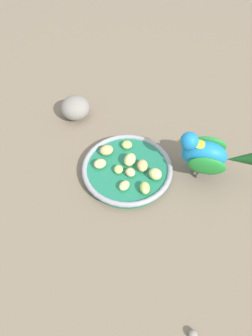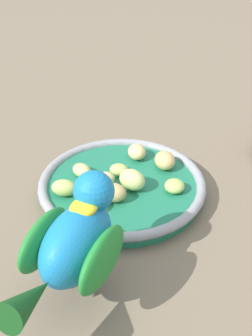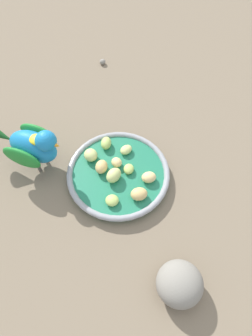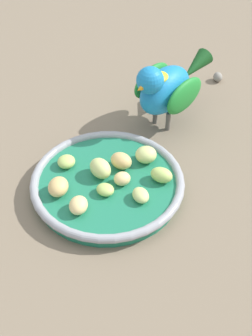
% 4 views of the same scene
% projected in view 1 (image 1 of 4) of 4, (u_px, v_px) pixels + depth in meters
% --- Properties ---
extents(ground_plane, '(4.00, 4.00, 0.00)m').
position_uv_depth(ground_plane, '(115.00, 173.00, 0.82)').
color(ground_plane, '#756651').
extents(feeding_bowl, '(0.23, 0.23, 0.03)m').
position_uv_depth(feeding_bowl, '(127.00, 169.00, 0.81)').
color(feeding_bowl, '#1E7251').
rests_on(feeding_bowl, ground_plane).
extents(apple_piece_0, '(0.04, 0.04, 0.03)m').
position_uv_depth(apple_piece_0, '(130.00, 160.00, 0.81)').
color(apple_piece_0, '#C6D17A').
rests_on(apple_piece_0, feeding_bowl).
extents(apple_piece_1, '(0.04, 0.04, 0.02)m').
position_uv_depth(apple_piece_1, '(127.00, 145.00, 0.85)').
color(apple_piece_1, '#B2CC66').
rests_on(apple_piece_1, feeding_bowl).
extents(apple_piece_2, '(0.04, 0.04, 0.02)m').
position_uv_depth(apple_piece_2, '(144.00, 188.00, 0.76)').
color(apple_piece_2, '#B2CC66').
rests_on(apple_piece_2, feeding_bowl).
extents(apple_piece_3, '(0.04, 0.04, 0.02)m').
position_uv_depth(apple_piece_3, '(106.00, 150.00, 0.83)').
color(apple_piece_3, tan).
rests_on(apple_piece_3, feeding_bowl).
extents(apple_piece_4, '(0.03, 0.03, 0.02)m').
position_uv_depth(apple_piece_4, '(124.00, 186.00, 0.77)').
color(apple_piece_4, '#C6D17A').
rests_on(apple_piece_4, feeding_bowl).
extents(apple_piece_5, '(0.04, 0.04, 0.02)m').
position_uv_depth(apple_piece_5, '(142.00, 166.00, 0.80)').
color(apple_piece_5, tan).
rests_on(apple_piece_5, feeding_bowl).
extents(apple_piece_6, '(0.04, 0.04, 0.02)m').
position_uv_depth(apple_piece_6, '(100.00, 164.00, 0.81)').
color(apple_piece_6, '#E5C67F').
rests_on(apple_piece_6, feeding_bowl).
extents(apple_piece_7, '(0.04, 0.04, 0.03)m').
position_uv_depth(apple_piece_7, '(155.00, 174.00, 0.78)').
color(apple_piece_7, '#C6D17A').
rests_on(apple_piece_7, feeding_bowl).
extents(apple_piece_8, '(0.04, 0.03, 0.02)m').
position_uv_depth(apple_piece_8, '(119.00, 169.00, 0.80)').
color(apple_piece_8, '#B2CC66').
rests_on(apple_piece_8, feeding_bowl).
extents(apple_piece_9, '(0.02, 0.03, 0.02)m').
position_uv_depth(apple_piece_9, '(130.00, 172.00, 0.79)').
color(apple_piece_9, '#E5C67F').
rests_on(apple_piece_9, feeding_bowl).
extents(parrot, '(0.13, 0.18, 0.13)m').
position_uv_depth(parrot, '(206.00, 154.00, 0.76)').
color(parrot, '#59544C').
rests_on(parrot, ground_plane).
extents(rock_large, '(0.12, 0.12, 0.06)m').
position_uv_depth(rock_large, '(75.00, 108.00, 0.93)').
color(rock_large, gray).
rests_on(rock_large, ground_plane).
extents(pebble_0, '(0.02, 0.02, 0.02)m').
position_uv_depth(pebble_0, '(193.00, 334.00, 0.58)').
color(pebble_0, gray).
rests_on(pebble_0, ground_plane).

